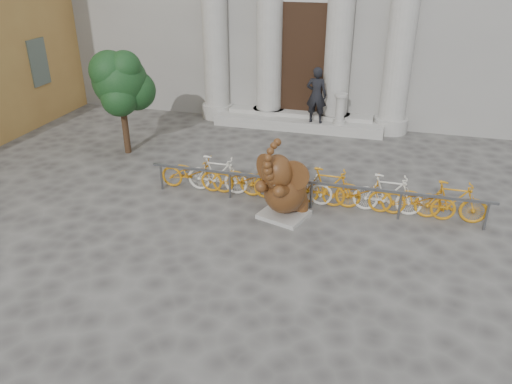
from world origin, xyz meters
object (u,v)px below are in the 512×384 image
(elephant_statue, at_px, (284,189))
(tree, at_px, (121,82))
(pedestrian, at_px, (316,95))
(bike_rack, at_px, (313,186))

(elephant_statue, xyz_separation_m, tree, (-5.63, 2.80, 1.47))
(tree, height_order, pedestrian, tree)
(bike_rack, relative_size, pedestrian, 4.40)
(tree, relative_size, pedestrian, 1.67)
(elephant_statue, relative_size, pedestrian, 1.09)
(elephant_statue, xyz_separation_m, pedestrian, (-0.29, 6.29, 0.56))
(elephant_statue, relative_size, tree, 0.66)
(bike_rack, relative_size, tree, 2.64)
(elephant_statue, distance_m, tree, 6.45)
(bike_rack, xyz_separation_m, tree, (-6.17, 1.90, 1.73))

